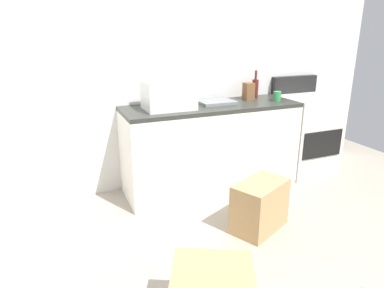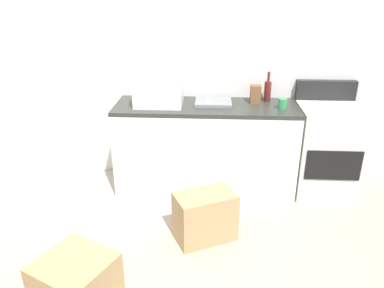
# 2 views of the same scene
# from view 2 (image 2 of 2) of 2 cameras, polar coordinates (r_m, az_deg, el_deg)

# --- Properties ---
(ground_plane) EXTENTS (6.00, 6.00, 0.00)m
(ground_plane) POSITION_cam_2_polar(r_m,az_deg,el_deg) (3.11, -4.45, -17.00)
(ground_plane) COLOR #9E9384
(wall_back) EXTENTS (5.00, 0.10, 2.60)m
(wall_back) POSITION_cam_2_polar(r_m,az_deg,el_deg) (3.98, -2.12, 13.03)
(wall_back) COLOR silver
(wall_back) RESTS_ON ground_plane
(kitchen_counter) EXTENTS (1.80, 0.60, 0.90)m
(kitchen_counter) POSITION_cam_2_polar(r_m,az_deg,el_deg) (3.87, 2.02, -0.43)
(kitchen_counter) COLOR silver
(kitchen_counter) RESTS_ON ground_plane
(refrigerator) EXTENTS (0.68, 0.66, 1.77)m
(refrigerator) POSITION_cam_2_polar(r_m,az_deg,el_deg) (4.24, -26.97, 5.38)
(refrigerator) COLOR white
(refrigerator) RESTS_ON ground_plane
(stove_oven) EXTENTS (0.60, 0.61, 1.10)m
(stove_oven) POSITION_cam_2_polar(r_m,az_deg,el_deg) (4.04, 19.60, -0.57)
(stove_oven) COLOR silver
(stove_oven) RESTS_ON ground_plane
(microwave) EXTENTS (0.46, 0.34, 0.27)m
(microwave) POSITION_cam_2_polar(r_m,az_deg,el_deg) (3.69, -5.06, 7.95)
(microwave) COLOR white
(microwave) RESTS_ON kitchen_counter
(sink_basin) EXTENTS (0.36, 0.32, 0.03)m
(sink_basin) POSITION_cam_2_polar(r_m,az_deg,el_deg) (3.77, 3.25, 6.42)
(sink_basin) COLOR slate
(sink_basin) RESTS_ON kitchen_counter
(wine_bottle) EXTENTS (0.07, 0.07, 0.30)m
(wine_bottle) POSITION_cam_2_polar(r_m,az_deg,el_deg) (3.89, 11.41, 7.97)
(wine_bottle) COLOR #591E19
(wine_bottle) RESTS_ON kitchen_counter
(coffee_mug) EXTENTS (0.08, 0.08, 0.10)m
(coffee_mug) POSITION_cam_2_polar(r_m,az_deg,el_deg) (3.68, 13.60, 5.96)
(coffee_mug) COLOR #338C4C
(coffee_mug) RESTS_ON kitchen_counter
(knife_block) EXTENTS (0.10, 0.10, 0.18)m
(knife_block) POSITION_cam_2_polar(r_m,az_deg,el_deg) (3.81, 9.62, 7.48)
(knife_block) COLOR brown
(knife_block) RESTS_ON kitchen_counter
(cardboard_box_medium) EXTENTS (0.59, 0.59, 0.37)m
(cardboard_box_medium) POSITION_cam_2_polar(r_m,az_deg,el_deg) (2.73, -17.18, -19.66)
(cardboard_box_medium) COLOR tan
(cardboard_box_medium) RESTS_ON ground_plane
(cardboard_box_small) EXTENTS (0.57, 0.47, 0.42)m
(cardboard_box_small) POSITION_cam_2_polar(r_m,az_deg,el_deg) (3.19, 1.99, -10.94)
(cardboard_box_small) COLOR tan
(cardboard_box_small) RESTS_ON ground_plane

